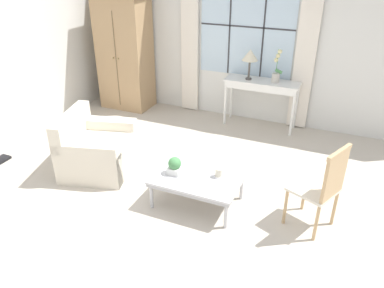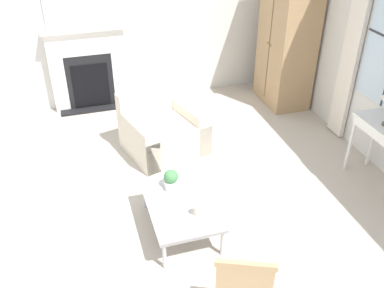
{
  "view_description": "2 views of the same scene",
  "coord_description": "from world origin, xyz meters",
  "views": [
    {
      "loc": [
        1.71,
        -3.2,
        2.76
      ],
      "look_at": [
        0.04,
        0.63,
        0.57
      ],
      "focal_mm": 35.0,
      "sensor_mm": 36.0,
      "label": 1
    },
    {
      "loc": [
        3.57,
        -0.64,
        3.26
      ],
      "look_at": [
        0.08,
        0.42,
        0.93
      ],
      "focal_mm": 40.0,
      "sensor_mm": 36.0,
      "label": 2
    }
  ],
  "objects": [
    {
      "name": "armoire",
      "position": [
        -2.19,
        2.65,
        1.05
      ],
      "size": [
        0.99,
        0.65,
        2.08
      ],
      "color": "tan",
      "rests_on": "ground_plane"
    },
    {
      "name": "coffee_table",
      "position": [
        0.29,
        0.23,
        0.33
      ],
      "size": [
        1.03,
        0.69,
        0.37
      ],
      "color": "#BCBCC1",
      "rests_on": "ground_plane"
    },
    {
      "name": "wall_left",
      "position": [
        -3.03,
        0.6,
        1.4
      ],
      "size": [
        0.06,
        7.2,
        2.8
      ],
      "primitive_type": "cube",
      "color": "silver",
      "rests_on": "ground_plane"
    },
    {
      "name": "fireplace",
      "position": [
        -2.91,
        -0.38,
        0.74
      ],
      "size": [
        0.34,
        1.24,
        2.12
      ],
      "color": "black",
      "rests_on": "ground_plane"
    },
    {
      "name": "armchair_upholstered",
      "position": [
        -1.31,
        0.43,
        0.28
      ],
      "size": [
        1.08,
        1.17,
        0.82
      ],
      "color": "beige",
      "rests_on": "ground_plane"
    },
    {
      "name": "pillar_candle",
      "position": [
        0.51,
        0.34,
        0.42
      ],
      "size": [
        0.12,
        0.12,
        0.12
      ],
      "color": "silver",
      "rests_on": "coffee_table"
    },
    {
      "name": "ground_plane",
      "position": [
        0.0,
        0.0,
        0.0
      ],
      "size": [
        14.0,
        14.0,
        0.0
      ],
      "primitive_type": "plane",
      "color": "#BCB2A3"
    },
    {
      "name": "potted_plant_small",
      "position": [
        0.01,
        0.2,
        0.48
      ],
      "size": [
        0.16,
        0.16,
        0.21
      ],
      "color": "white",
      "rests_on": "coffee_table"
    }
  ]
}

